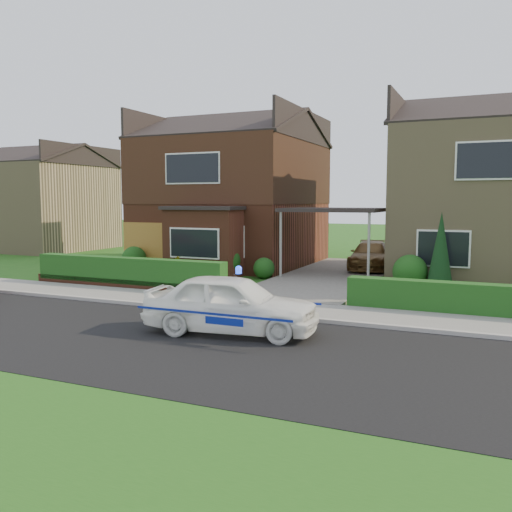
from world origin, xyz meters
The scene contains 24 objects.
ground centered at (0.00, 0.00, 0.00)m, with size 120.00×120.00×0.00m, color #205416.
road centered at (0.00, 0.00, 0.00)m, with size 60.00×6.00×0.02m, color black.
kerb centered at (0.00, 3.05, 0.06)m, with size 60.00×0.16×0.12m, color #9E9993.
sidewalk centered at (0.00, 4.10, 0.05)m, with size 60.00×2.00×0.10m, color slate.
grass_verge centered at (0.00, -5.00, 0.00)m, with size 60.00×4.00×0.01m, color #205416.
driveway centered at (0.00, 11.00, 0.06)m, with size 3.80×12.00×0.12m, color #666059.
house_left centered at (-5.78, 13.90, 3.81)m, with size 7.50×9.53×7.25m.
house_right centered at (5.80, 13.99, 3.66)m, with size 7.50×8.06×7.25m.
carport_link centered at (0.00, 10.95, 2.66)m, with size 3.80×3.00×2.77m.
garage_door centered at (-8.25, 9.96, 1.05)m, with size 2.20×0.10×2.10m, color #8D5E1E.
dwarf_wall centered at (-5.80, 5.30, 0.18)m, with size 7.70×0.25×0.36m, color brown.
hedge_left centered at (-5.80, 5.45, 0.00)m, with size 7.50×0.55×0.90m, color #173C13.
hedge_right centered at (5.80, 5.35, 0.00)m, with size 7.50×0.55×0.80m, color #173C13.
shrub_left_far centered at (-8.50, 9.50, 0.54)m, with size 1.08×1.08×1.08m, color #173C13.
shrub_left_mid centered at (-4.00, 9.30, 0.66)m, with size 1.32×1.32×1.32m, color #173C13.
shrub_left_near centered at (-2.40, 9.60, 0.42)m, with size 0.84×0.84×0.84m, color #173C13.
shrub_right_near centered at (3.20, 9.40, 0.60)m, with size 1.20×1.20×1.20m, color #173C13.
conifer_a centered at (4.20, 9.20, 1.30)m, with size 0.90×0.90×2.60m, color black.
neighbour_left centered at (-20.00, 16.00, 2.60)m, with size 6.50×7.00×5.20m, color #9A845E.
police_car centered at (0.31, 1.20, 0.69)m, with size 3.72×4.22×1.54m.
driveway_car centered at (1.00, 13.45, 0.70)m, with size 1.63×4.00×1.16m, color brown.
potted_plant_a centered at (-9.00, 7.39, 0.34)m, with size 0.36×0.24×0.67m, color gray.
potted_plant_b centered at (-5.78, 8.51, 0.43)m, with size 0.47×0.38×0.85m, color gray.
potted_plant_c centered at (-2.50, 6.00, 0.35)m, with size 0.39×0.39×0.69m, color gray.
Camera 1 is at (5.75, -9.85, 3.08)m, focal length 38.00 mm.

